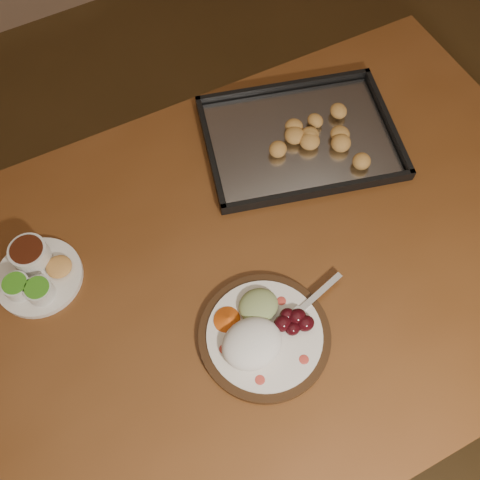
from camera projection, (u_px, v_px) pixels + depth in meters
ground at (270, 403)px, 1.65m from camera, size 4.00×4.00×0.00m
dining_table at (230, 297)px, 1.11m from camera, size 1.53×0.94×0.75m
dinner_plate at (261, 334)px, 0.96m from camera, size 0.31×0.24×0.06m
condiment_saucer at (35, 272)px, 1.01m from camera, size 0.17×0.17×0.06m
baking_tray at (300, 137)px, 1.17m from camera, size 0.48×0.41×0.04m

